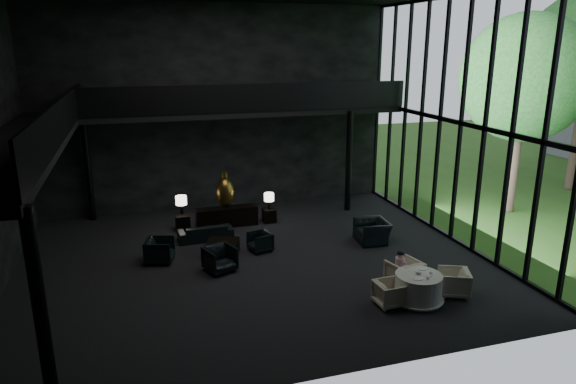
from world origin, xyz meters
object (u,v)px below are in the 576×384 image
object	(u,v)px
dining_table	(418,290)
child	(400,261)
side_table_left	(183,222)
side_table_right	(269,215)
console	(227,217)
window_armchair	(372,227)
dining_chair_west	(389,293)
lounge_armchair_west	(160,248)
bronze_urn	(225,192)
sofa	(206,231)
table_lamp_left	(181,201)
dining_chair_east	(454,281)
table_lamp_right	(269,198)
coffee_table	(222,248)
lounge_armchair_east	(260,242)
dining_chair_north	(404,271)
lounge_armchair_south	(220,257)

from	to	relation	value
dining_table	child	world-z (taller)	child
side_table_left	side_table_right	xyz separation A→B (m)	(3.20, -0.08, -0.02)
console	window_armchair	distance (m)	5.34
dining_chair_west	side_table_left	bearing A→B (deg)	29.19
console	lounge_armchair_west	world-z (taller)	lounge_armchair_west
bronze_urn	dining_table	xyz separation A→B (m)	(3.70, -7.39, -0.93)
window_armchair	sofa	bearing A→B (deg)	-104.76
side_table_left	dining_table	world-z (taller)	dining_table
table_lamp_left	dining_chair_east	world-z (taller)	table_lamp_left
console	bronze_urn	xyz separation A→B (m)	(0.00, 0.23, 0.90)
dining_chair_east	bronze_urn	bearing A→B (deg)	-123.28
table_lamp_right	coffee_table	distance (m)	3.49
side_table_left	dining_chair_west	bearing A→B (deg)	-58.12
table_lamp_left	lounge_armchair_east	bearing A→B (deg)	-53.02
dining_chair_north	child	size ratio (longest dim) A/B	1.62
side_table_left	lounge_armchair_west	world-z (taller)	lounge_armchair_west
console	lounge_armchair_east	xyz separation A→B (m)	(0.59, -2.67, -0.05)
table_lamp_right	child	distance (m)	6.52
lounge_armchair_west	lounge_armchair_south	xyz separation A→B (m)	(1.66, -1.21, 0.01)
bronze_urn	side_table_left	bearing A→B (deg)	-174.61
sofa	console	bearing A→B (deg)	-133.68
dining_table	dining_chair_north	size ratio (longest dim) A/B	1.48
console	side_table_left	size ratio (longest dim) A/B	4.06
bronze_urn	window_armchair	size ratio (longest dim) A/B	1.03
side_table_left	coffee_table	distance (m)	2.86
side_table_left	sofa	world-z (taller)	sofa
side_table_left	lounge_armchair_south	bearing A→B (deg)	-79.93
table_lamp_right	dining_table	xyz separation A→B (m)	(2.10, -7.14, -0.63)
table_lamp_right	sofa	size ratio (longest dim) A/B	0.38
bronze_urn	lounge_armchair_south	xyz separation A→B (m)	(-0.91, -4.05, -0.81)
sofa	coffee_table	size ratio (longest dim) A/B	1.68
dining_table	dining_chair_east	world-z (taller)	dining_chair_east
side_table_right	lounge_armchair_west	size ratio (longest dim) A/B	0.58
dining_chair_north	bronze_urn	bearing A→B (deg)	-73.16
sofa	dining_table	distance (m)	7.63
bronze_urn	dining_chair_east	xyz separation A→B (m)	(4.80, -7.36, -0.87)
dining_chair_east	child	bearing A→B (deg)	-106.41
window_armchair	dining_chair_east	world-z (taller)	window_armchair
table_lamp_right	lounge_armchair_east	xyz separation A→B (m)	(-1.01, -2.64, -0.65)
sofa	lounge_armchair_east	bearing A→B (deg)	131.53
dining_chair_north	dining_chair_west	distance (m)	1.22
lounge_armchair_south	dining_chair_west	world-z (taller)	lounge_armchair_south
console	bronze_urn	world-z (taller)	bronze_urn
dining_chair_west	table_lamp_left	bearing A→B (deg)	28.60
side_table_right	lounge_armchair_east	size ratio (longest dim) A/B	0.83
lounge_armchair_west	table_lamp_right	bearing A→B (deg)	-42.65
side_table_left	side_table_right	size ratio (longest dim) A/B	1.08
console	window_armchair	world-z (taller)	window_armchair
sofa	child	xyz separation A→B (m)	(4.64, -5.08, 0.41)
lounge_armchair_east	coffee_table	xyz separation A→B (m)	(-1.22, 0.06, -0.09)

